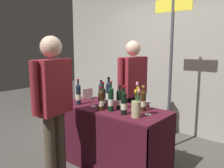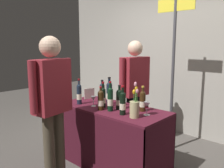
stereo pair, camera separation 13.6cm
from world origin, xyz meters
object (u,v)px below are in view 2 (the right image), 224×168
object	(u,v)px
vendor_presenter	(135,84)
booth_signpost	(173,58)
tasting_table	(112,127)
wine_glass_near_vendor	(147,106)
featured_wine_bottle	(110,99)
flower_vase	(135,107)
taster_foreground_right	(52,98)
display_bottle_0	(119,99)
wine_glass_near_taster	(119,99)
wine_glass_mid	(93,99)

from	to	relation	value
vendor_presenter	booth_signpost	size ratio (longest dim) A/B	0.73
tasting_table	wine_glass_near_vendor	distance (m)	0.63
vendor_presenter	booth_signpost	world-z (taller)	booth_signpost
featured_wine_bottle	booth_signpost	world-z (taller)	booth_signpost
wine_glass_near_vendor	flower_vase	bearing A→B (deg)	-106.02
wine_glass_near_vendor	booth_signpost	distance (m)	1.05
tasting_table	booth_signpost	distance (m)	1.31
featured_wine_bottle	vendor_presenter	size ratio (longest dim) A/B	0.22
tasting_table	featured_wine_bottle	size ratio (longest dim) A/B	4.02
tasting_table	booth_signpost	bearing A→B (deg)	70.60
vendor_presenter	taster_foreground_right	size ratio (longest dim) A/B	0.98
tasting_table	display_bottle_0	size ratio (longest dim) A/B	4.79
tasting_table	featured_wine_bottle	world-z (taller)	featured_wine_bottle
featured_wine_bottle	tasting_table	bearing A→B (deg)	124.69
display_bottle_0	wine_glass_near_vendor	world-z (taller)	display_bottle_0
wine_glass_near_taster	booth_signpost	bearing A→B (deg)	69.11
tasting_table	wine_glass_near_vendor	xyz separation A→B (m)	(0.51, 0.02, 0.37)
wine_glass_near_taster	vendor_presenter	xyz separation A→B (m)	(-0.17, 0.55, 0.10)
tasting_table	taster_foreground_right	bearing A→B (deg)	-108.80
wine_glass_mid	taster_foreground_right	xyz separation A→B (m)	(-0.02, -0.59, 0.11)
display_bottle_0	wine_glass_mid	world-z (taller)	display_bottle_0
display_bottle_0	booth_signpost	size ratio (longest dim) A/B	0.13
wine_glass_near_vendor	tasting_table	bearing A→B (deg)	-177.61
featured_wine_bottle	taster_foreground_right	world-z (taller)	taster_foreground_right
wine_glass_near_taster	flower_vase	distance (m)	0.52
display_bottle_0	vendor_presenter	bearing A→B (deg)	112.10
booth_signpost	display_bottle_0	bearing A→B (deg)	-102.56
wine_glass_near_taster	vendor_presenter	bearing A→B (deg)	107.19
tasting_table	wine_glass_mid	size ratio (longest dim) A/B	11.02
vendor_presenter	taster_foreground_right	xyz separation A→B (m)	(-0.09, -1.38, 0.02)
wine_glass_near_taster	flower_vase	xyz separation A→B (m)	(0.44, -0.27, 0.03)
wine_glass_near_taster	flower_vase	world-z (taller)	flower_vase
taster_foreground_right	tasting_table	bearing A→B (deg)	-27.85
featured_wine_bottle	wine_glass_near_taster	distance (m)	0.27
featured_wine_bottle	vendor_presenter	distance (m)	0.84
tasting_table	flower_vase	bearing A→B (deg)	-17.18
featured_wine_bottle	wine_glass_near_taster	bearing A→B (deg)	105.69
display_bottle_0	taster_foreground_right	bearing A→B (deg)	-117.06
wine_glass_near_vendor	vendor_presenter	distance (m)	0.93
display_bottle_0	flower_vase	size ratio (longest dim) A/B	0.76
tasting_table	wine_glass_near_taster	size ratio (longest dim) A/B	10.74
display_bottle_0	vendor_presenter	distance (m)	0.72
wine_glass_near_taster	wine_glass_mid	bearing A→B (deg)	-134.31
taster_foreground_right	flower_vase	bearing A→B (deg)	-60.15
flower_vase	taster_foreground_right	size ratio (longest dim) A/B	0.24
flower_vase	wine_glass_near_taster	bearing A→B (deg)	149.00
display_bottle_0	tasting_table	bearing A→B (deg)	-179.49
featured_wine_bottle	vendor_presenter	bearing A→B (deg)	106.72
wine_glass_mid	taster_foreground_right	size ratio (longest dim) A/B	0.08
flower_vase	vendor_presenter	bearing A→B (deg)	126.97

